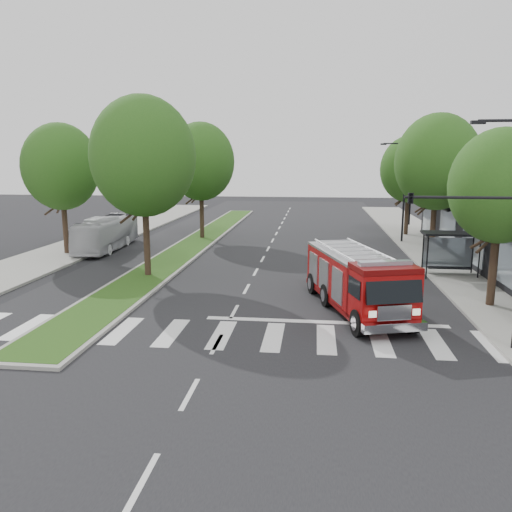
{
  "coord_description": "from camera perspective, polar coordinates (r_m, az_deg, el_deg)",
  "views": [
    {
      "loc": [
        3.48,
        -21.04,
        6.65
      ],
      "look_at": [
        0.52,
        3.85,
        1.8
      ],
      "focal_mm": 35.0,
      "sensor_mm": 36.0,
      "label": 1
    }
  ],
  "objects": [
    {
      "name": "tree_median_far",
      "position": [
        42.12,
        -6.33,
        10.67
      ],
      "size": [
        5.6,
        5.6,
        9.72
      ],
      "color": "black",
      "rests_on": "ground"
    },
    {
      "name": "sidewalk_right",
      "position": [
        32.99,
        22.51,
        -1.39
      ],
      "size": [
        5.0,
        80.0,
        0.15
      ],
      "primitive_type": "cube",
      "color": "gray",
      "rests_on": "ground"
    },
    {
      "name": "median",
      "position": [
        40.71,
        -6.78,
        1.58
      ],
      "size": [
        3.0,
        50.0,
        0.15
      ],
      "color": "gray",
      "rests_on": "ground"
    },
    {
      "name": "ground",
      "position": [
        22.34,
        -2.5,
        -6.38
      ],
      "size": [
        140.0,
        140.0,
        0.0
      ],
      "primitive_type": "plane",
      "color": "black",
      "rests_on": "ground"
    },
    {
      "name": "streetlight_right_far",
      "position": [
        41.67,
        16.4,
        7.52
      ],
      "size": [
        2.11,
        0.2,
        8.0
      ],
      "color": "black",
      "rests_on": "ground"
    },
    {
      "name": "bus_shelter",
      "position": [
        30.54,
        21.35,
        1.51
      ],
      "size": [
        3.2,
        1.6,
        2.61
      ],
      "color": "black",
      "rests_on": "ground"
    },
    {
      "name": "tree_right_near",
      "position": [
        24.42,
        26.17,
        7.16
      ],
      "size": [
        4.4,
        4.4,
        8.05
      ],
      "color": "black",
      "rests_on": "ground"
    },
    {
      "name": "tree_right_far",
      "position": [
        45.76,
        17.12,
        9.46
      ],
      "size": [
        5.0,
        5.0,
        8.73
      ],
      "color": "black",
      "rests_on": "ground"
    },
    {
      "name": "tree_median_near",
      "position": [
        28.65,
        -12.78,
        11.01
      ],
      "size": [
        5.8,
        5.8,
        10.16
      ],
      "color": "black",
      "rests_on": "ground"
    },
    {
      "name": "tree_right_mid",
      "position": [
        35.95,
        19.99,
        10.05
      ],
      "size": [
        5.6,
        5.6,
        9.72
      ],
      "color": "black",
      "rests_on": "ground"
    },
    {
      "name": "city_bus",
      "position": [
        39.05,
        -16.66,
        2.53
      ],
      "size": [
        2.61,
        9.01,
        2.48
      ],
      "primitive_type": "imported",
      "rotation": [
        0.0,
        0.0,
        0.06
      ],
      "color": "silver",
      "rests_on": "ground"
    },
    {
      "name": "streetlight_right_near",
      "position": [
        18.69,
        25.96,
        3.75
      ],
      "size": [
        4.08,
        0.22,
        8.0
      ],
      "color": "black",
      "rests_on": "ground"
    },
    {
      "name": "sidewalk_left",
      "position": [
        36.47,
        -22.9,
        -0.31
      ],
      "size": [
        5.0,
        80.0,
        0.15
      ],
      "primitive_type": "cube",
      "color": "gray",
      "rests_on": "ground"
    },
    {
      "name": "fire_engine",
      "position": [
        22.59,
        11.43,
        -2.8
      ],
      "size": [
        4.63,
        8.56,
        2.85
      ],
      "rotation": [
        0.0,
        0.0,
        0.28
      ],
      "color": "#570404",
      "rests_on": "ground"
    },
    {
      "name": "tree_left_mid",
      "position": [
        37.38,
        -21.4,
        9.46
      ],
      "size": [
        5.2,
        5.2,
        9.16
      ],
      "color": "black",
      "rests_on": "ground"
    }
  ]
}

